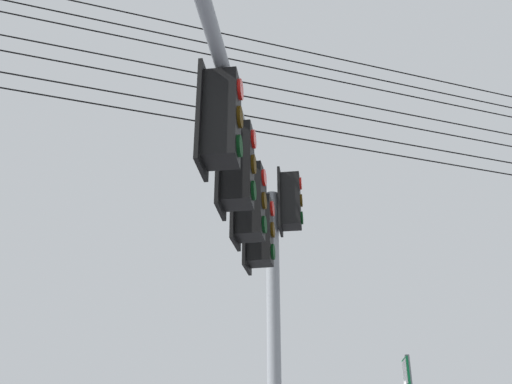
# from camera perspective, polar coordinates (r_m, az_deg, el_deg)

# --- Properties ---
(signal_mast_assembly) EXTENTS (5.03, 2.89, 6.01)m
(signal_mast_assembly) POSITION_cam_1_polar(r_m,az_deg,el_deg) (7.75, 0.29, -4.14)
(signal_mast_assembly) COLOR gray
(signal_mast_assembly) RESTS_ON ground
(overhead_wire_span) EXTENTS (0.17, 31.54, 2.48)m
(overhead_wire_span) POSITION_cam_1_polar(r_m,az_deg,el_deg) (11.25, 8.31, 8.50)
(overhead_wire_span) COLOR black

